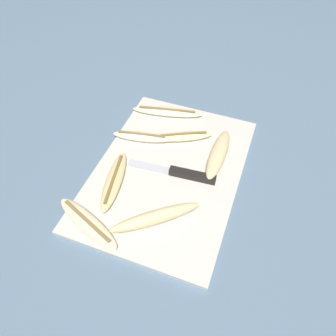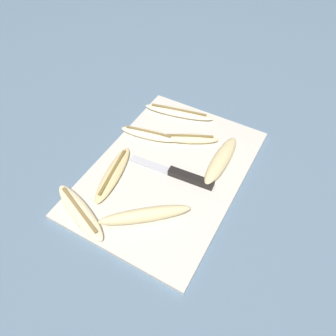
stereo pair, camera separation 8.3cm
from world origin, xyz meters
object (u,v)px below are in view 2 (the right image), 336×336
Objects in this scene: banana_bright_far at (149,134)px; banana_ripe_center at (145,215)px; banana_soft_right at (191,139)px; banana_spotted_left at (113,174)px; knife at (185,176)px; banana_cream_curved at (80,212)px; banana_mellow_near at (221,160)px; banana_pale_long at (179,112)px.

banana_ripe_center is at bearing -149.99° from banana_bright_far.
banana_soft_right is 0.82× the size of banana_spotted_left.
knife is 0.27m from banana_cream_curved.
banana_spotted_left reaches higher than knife.
banana_ripe_center is 0.15m from banana_cream_curved.
banana_bright_far is (-0.00, 0.22, -0.01)m from banana_mellow_near.
banana_ripe_center reaches higher than banana_pale_long.
banana_ripe_center is 0.27m from banana_soft_right.
banana_mellow_near reaches higher than banana_pale_long.
banana_cream_curved is at bearing 114.33° from banana_ripe_center.
knife is 1.20× the size of banana_cream_curved.
banana_ripe_center reaches higher than banana_bright_far.
banana_ripe_center reaches higher than knife.
knife is at bearing 144.73° from banana_mellow_near.
banana_bright_far is at bearing 30.01° from banana_ripe_center.
banana_mellow_near reaches higher than banana_soft_right.
banana_ripe_center reaches higher than banana_soft_right.
banana_spotted_left is 0.91× the size of banana_pale_long.
banana_spotted_left is (-0.21, 0.11, -0.00)m from banana_soft_right.
knife is 1.47× the size of banana_soft_right.
banana_spotted_left is 0.29m from banana_pale_long.
banana_ripe_center is at bearing -175.17° from banana_soft_right.
banana_ripe_center is 0.95× the size of banana_cream_curved.
banana_cream_curved is (-0.21, 0.16, 0.00)m from knife.
banana_cream_curved is at bearing 175.53° from banana_pale_long.
banana_spotted_left is at bearing 178.93° from banana_bright_far.
banana_cream_curved is (-0.06, 0.14, -0.01)m from banana_ripe_center.
banana_bright_far reaches higher than banana_pale_long.
banana_ripe_center reaches higher than banana_cream_curved.
banana_pale_long is (0.08, 0.08, -0.00)m from banana_soft_right.
banana_bright_far is (0.23, 0.13, -0.01)m from banana_ripe_center.
knife is 1.26× the size of banana_ripe_center.
banana_ripe_center is 0.15m from banana_spotted_left.
banana_soft_right is 0.12m from banana_pale_long.
banana_spotted_left is at bearing 151.16° from banana_soft_right.
banana_pale_long is (0.12, 0.19, -0.01)m from banana_mellow_near.
banana_ripe_center reaches higher than banana_spotted_left.
knife is at bearing -117.21° from banana_bright_far.
banana_spotted_left is at bearing 127.74° from banana_mellow_near.
knife is at bearing -148.10° from banana_pale_long.
knife is 1.09× the size of banana_pale_long.
banana_bright_far is (0.16, -0.00, 0.00)m from banana_spotted_left.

